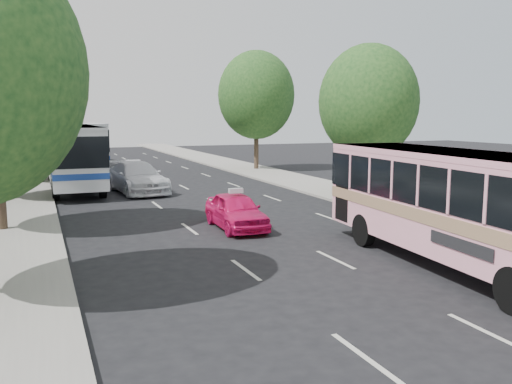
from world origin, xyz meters
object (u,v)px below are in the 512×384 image
pink_taxi (236,211)px  white_pickup (137,177)px  tour_coach_front (72,151)px  tour_coach_rear (73,142)px  pink_bus (457,196)px

pink_taxi → white_pickup: size_ratio=0.69×
pink_taxi → tour_coach_front: bearing=110.8°
white_pickup → tour_coach_rear: tour_coach_rear is taller
pink_taxi → white_pickup: white_pickup is taller
pink_taxi → tour_coach_front: (-5.02, 14.37, 1.55)m
pink_bus → white_pickup: 19.67m
pink_bus → tour_coach_rear: size_ratio=0.83×
pink_bus → tour_coach_rear: tour_coach_rear is taller
tour_coach_rear → pink_taxi: bearing=-87.5°
tour_coach_front → pink_bus: bearing=-67.9°
pink_bus → tour_coach_front: tour_coach_front is taller
pink_bus → white_pickup: bearing=110.8°
white_pickup → tour_coach_front: (-3.22, 3.00, 1.39)m
pink_taxi → tour_coach_front: size_ratio=0.33×
pink_bus → tour_coach_front: (-8.92, 21.80, 0.18)m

